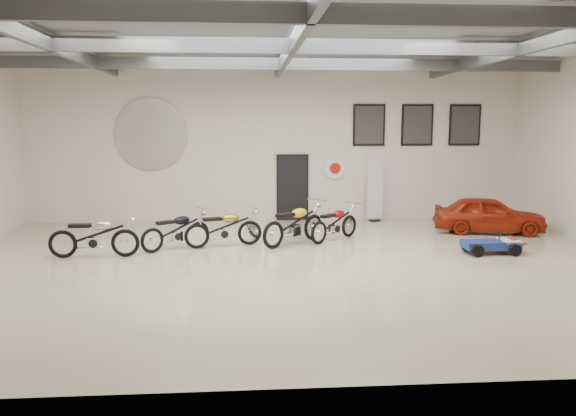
{
  "coord_description": "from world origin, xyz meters",
  "views": [
    {
      "loc": [
        -1.0,
        -12.23,
        3.08
      ],
      "look_at": [
        0.0,
        1.2,
        1.1
      ],
      "focal_mm": 35.0,
      "sensor_mm": 36.0,
      "label": 1
    }
  ],
  "objects": [
    {
      "name": "logo_plaque",
      "position": [
        -4.0,
        5.95,
        2.8
      ],
      "size": [
        2.3,
        0.06,
        1.16
      ],
      "primitive_type": null,
      "color": "silver",
      "rests_on": "back_wall"
    },
    {
      "name": "motorcycle_red",
      "position": [
        1.36,
        2.54,
        0.49
      ],
      "size": [
        1.78,
        1.73,
        0.99
      ],
      "primitive_type": null,
      "rotation": [
        0.0,
        0.0,
        0.76
      ],
      "color": "silver",
      "rests_on": "floor"
    },
    {
      "name": "ceiling_beams",
      "position": [
        0.0,
        0.0,
        4.75
      ],
      "size": [
        15.8,
        11.8,
        0.32
      ],
      "primitive_type": null,
      "color": "#505357",
      "rests_on": "ceiling"
    },
    {
      "name": "vintage_car",
      "position": [
        6.0,
        3.33,
        0.53
      ],
      "size": [
        1.94,
        3.31,
        1.06
      ],
      "primitive_type": "imported",
      "rotation": [
        0.0,
        0.0,
        1.34
      ],
      "color": "#9C200E",
      "rests_on": "floor"
    },
    {
      "name": "motorcycle_silver",
      "position": [
        -4.59,
        1.0,
        0.53
      ],
      "size": [
        2.06,
        0.67,
        1.07
      ],
      "primitive_type": null,
      "rotation": [
        0.0,
        0.0,
        0.01
      ],
      "color": "silver",
      "rests_on": "floor"
    },
    {
      "name": "door",
      "position": [
        0.5,
        5.95,
        1.05
      ],
      "size": [
        0.92,
        0.08,
        2.1
      ],
      "primitive_type": "cube",
      "color": "black",
      "rests_on": "back_wall"
    },
    {
      "name": "motorcycle_yellow",
      "position": [
        0.23,
        2.13,
        0.56
      ],
      "size": [
        2.07,
        1.95,
        1.13
      ],
      "primitive_type": null,
      "rotation": [
        0.0,
        0.0,
        0.73
      ],
      "color": "silver",
      "rests_on": "floor"
    },
    {
      "name": "motorcycle_gold",
      "position": [
        -1.6,
        1.97,
        0.51
      ],
      "size": [
        2.06,
        1.09,
        1.02
      ],
      "primitive_type": null,
      "rotation": [
        0.0,
        0.0,
        0.26
      ],
      "color": "silver",
      "rests_on": "floor"
    },
    {
      "name": "floor",
      "position": [
        0.0,
        0.0,
        0.0
      ],
      "size": [
        16.0,
        12.0,
        0.01
      ],
      "primitive_type": "cube",
      "color": "beige",
      "rests_on": "ground"
    },
    {
      "name": "oil_sign",
      "position": [
        1.9,
        5.95,
        1.7
      ],
      "size": [
        0.72,
        0.1,
        0.72
      ],
      "primitive_type": null,
      "color": "white",
      "rests_on": "back_wall"
    },
    {
      "name": "poster_left",
      "position": [
        3.0,
        5.96,
        3.1
      ],
      "size": [
        1.05,
        0.08,
        1.35
      ],
      "primitive_type": null,
      "color": "black",
      "rests_on": "back_wall"
    },
    {
      "name": "banner_stand",
      "position": [
        3.15,
        5.5,
        0.99
      ],
      "size": [
        0.57,
        0.34,
        1.97
      ],
      "primitive_type": null,
      "rotation": [
        0.0,
        0.0,
        0.26
      ],
      "color": "white",
      "rests_on": "floor"
    },
    {
      "name": "motorcycle_black",
      "position": [
        -2.78,
        1.78,
        0.5
      ],
      "size": [
        1.87,
        1.65,
        1.0
      ],
      "primitive_type": null,
      "rotation": [
        0.0,
        0.0,
        0.67
      ],
      "color": "silver",
      "rests_on": "floor"
    },
    {
      "name": "back_wall",
      "position": [
        0.0,
        6.0,
        2.5
      ],
      "size": [
        16.0,
        0.02,
        5.0
      ],
      "primitive_type": "cube",
      "color": "beige",
      "rests_on": "floor"
    },
    {
      "name": "poster_right",
      "position": [
        6.2,
        5.96,
        3.1
      ],
      "size": [
        1.05,
        0.08,
        1.35
      ],
      "primitive_type": null,
      "color": "black",
      "rests_on": "back_wall"
    },
    {
      "name": "ceiling",
      "position": [
        0.0,
        0.0,
        5.0
      ],
      "size": [
        16.0,
        12.0,
        0.01
      ],
      "primitive_type": "cube",
      "color": "slate",
      "rests_on": "back_wall"
    },
    {
      "name": "poster_mid",
      "position": [
        4.6,
        5.96,
        3.1
      ],
      "size": [
        1.05,
        0.08,
        1.35
      ],
      "primitive_type": null,
      "color": "black",
      "rests_on": "back_wall"
    },
    {
      "name": "go_kart",
      "position": [
        5.04,
        0.69,
        0.3
      ],
      "size": [
        1.65,
        0.77,
        0.59
      ],
      "primitive_type": null,
      "rotation": [
        0.0,
        0.0,
        0.02
      ],
      "color": "navy",
      "rests_on": "floor"
    }
  ]
}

